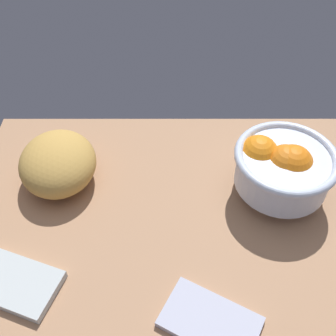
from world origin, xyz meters
The scene contains 5 objects.
ground_plane centered at (0.00, 0.00, -1.50)cm, with size 82.96×61.90×3.00cm, color #AA7C5A.
fruit_bowl centered at (-18.49, -8.95, 6.86)cm, with size 19.11×19.11×11.77cm.
bread_loaf centered at (24.31, -12.09, 4.65)cm, with size 16.85×14.95×9.29cm, color #C19346.
napkin_folded centered at (28.07, 11.27, 0.78)cm, with size 14.90×8.80×1.55cm, color #B7C1C2.
napkin_spare centered at (-3.72, 17.73, 0.60)cm, with size 14.63×8.72×1.21cm, color #B3B6CC.
Camera 1 is at (2.76, 43.14, 62.37)cm, focal length 43.68 mm.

